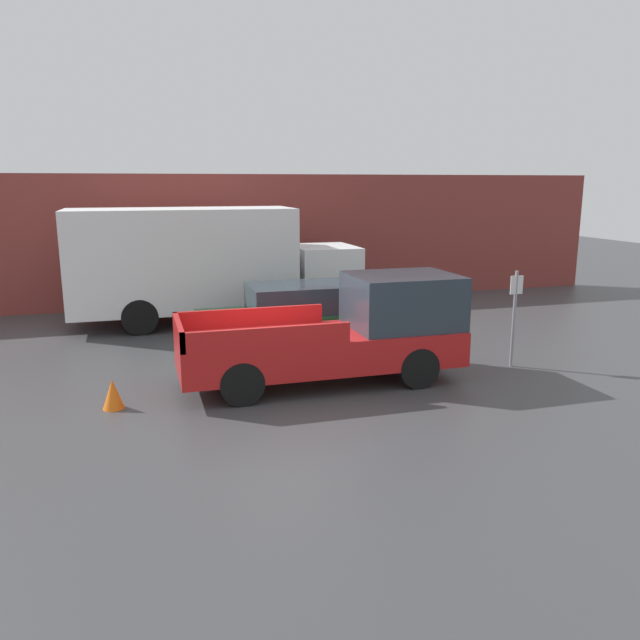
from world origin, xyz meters
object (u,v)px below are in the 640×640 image
(car, at_px, (301,314))
(parking_sign, at_px, (514,313))
(pickup_truck, at_px, (346,333))
(traffic_cone, at_px, (113,394))
(delivery_truck, at_px, (204,262))

(car, relative_size, parking_sign, 2.31)
(pickup_truck, distance_m, traffic_cone, 4.59)
(car, bearing_deg, parking_sign, -37.29)
(car, height_order, parking_sign, parking_sign)
(pickup_truck, relative_size, parking_sign, 2.65)
(delivery_truck, xyz_separation_m, parking_sign, (5.91, -6.41, -0.55))
(delivery_truck, height_order, parking_sign, delivery_truck)
(pickup_truck, relative_size, delivery_truck, 0.69)
(pickup_truck, bearing_deg, car, 93.47)
(delivery_truck, height_order, traffic_cone, delivery_truck)
(car, xyz_separation_m, delivery_truck, (-1.93, 3.38, 0.95))
(pickup_truck, bearing_deg, parking_sign, -1.40)
(car, height_order, traffic_cone, car)
(pickup_truck, height_order, parking_sign, pickup_truck)
(pickup_truck, bearing_deg, traffic_cone, -175.24)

